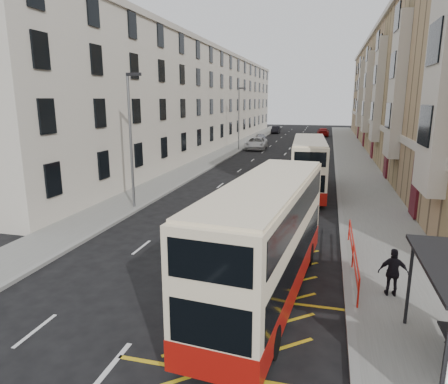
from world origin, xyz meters
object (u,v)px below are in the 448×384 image
(street_lamp_far, at_px, (239,115))
(white_van, at_px, (256,143))
(car_silver, at_px, (261,138))
(car_dark, at_px, (276,130))
(double_decker_rear, at_px, (309,166))
(street_lamp_near, at_px, (131,134))
(pedestrian_far, at_px, (393,272))
(car_red, at_px, (323,132))
(double_decker_front, at_px, (266,239))

(street_lamp_far, distance_m, white_van, 4.72)
(car_silver, distance_m, car_dark, 18.39)
(street_lamp_far, bearing_deg, double_decker_rear, -65.96)
(street_lamp_near, xyz_separation_m, car_silver, (1.15, 40.83, -3.92))
(pedestrian_far, height_order, car_silver, pedestrian_far)
(double_decker_rear, height_order, white_van, double_decker_rear)
(pedestrian_far, bearing_deg, car_red, -88.89)
(street_lamp_near, bearing_deg, double_decker_front, -43.82)
(car_silver, bearing_deg, pedestrian_far, -88.73)
(street_lamp_far, bearing_deg, car_silver, 83.94)
(street_lamp_near, xyz_separation_m, street_lamp_far, (0.00, 30.00, 0.00))
(car_silver, bearing_deg, double_decker_rear, -88.11)
(pedestrian_far, relative_size, car_dark, 0.39)
(white_van, relative_size, car_dark, 1.38)
(street_lamp_near, relative_size, white_van, 1.37)
(car_dark, bearing_deg, street_lamp_near, -91.37)
(street_lamp_far, height_order, car_red, street_lamp_far)
(street_lamp_near, height_order, white_van, street_lamp_near)
(double_decker_front, bearing_deg, street_lamp_near, 141.57)
(car_dark, height_order, car_red, car_red)
(double_decker_front, height_order, car_dark, double_decker_front)
(white_van, xyz_separation_m, car_red, (8.49, 22.83, -0.07))
(street_lamp_far, relative_size, car_silver, 1.92)
(double_decker_rear, relative_size, car_silver, 2.37)
(white_van, xyz_separation_m, car_dark, (-0.84, 27.31, -0.11))
(white_van, bearing_deg, car_dark, 88.41)
(pedestrian_far, xyz_separation_m, car_red, (-3.28, 63.09, -0.24))
(pedestrian_far, bearing_deg, street_lamp_near, -33.07)
(double_decker_front, bearing_deg, street_lamp_far, 109.11)
(double_decker_front, bearing_deg, double_decker_rear, 93.32)
(car_silver, relative_size, car_red, 0.82)
(street_lamp_far, xyz_separation_m, double_decker_rear, (10.15, -22.76, -2.65))
(street_lamp_far, xyz_separation_m, car_dark, (1.15, 29.22, -3.94))
(car_silver, height_order, car_red, car_red)
(car_dark, bearing_deg, double_decker_front, -83.25)
(white_van, bearing_deg, street_lamp_near, -96.92)
(street_lamp_far, distance_m, double_decker_front, 40.41)
(double_decker_rear, bearing_deg, double_decker_front, -95.31)
(pedestrian_far, relative_size, white_van, 0.29)
(white_van, xyz_separation_m, car_silver, (-0.84, 8.91, -0.10))
(double_decker_front, bearing_deg, car_silver, 104.94)
(pedestrian_far, relative_size, car_red, 0.33)
(street_lamp_far, xyz_separation_m, car_red, (10.48, 24.75, -3.89))
(street_lamp_far, bearing_deg, white_van, 43.90)
(car_dark, bearing_deg, car_red, -25.86)
(street_lamp_far, height_order, double_decker_rear, street_lamp_far)
(car_silver, bearing_deg, street_lamp_near, -104.73)
(street_lamp_near, height_order, pedestrian_far, street_lamp_near)
(street_lamp_far, bearing_deg, car_dark, 87.75)
(car_red, bearing_deg, car_dark, -26.18)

